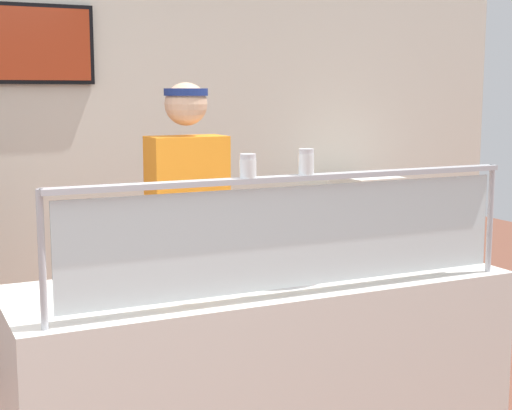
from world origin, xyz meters
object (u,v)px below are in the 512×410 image
parmesan_shaker (248,167)px  pizza_server (279,267)px  pizza_tray (268,272)px  worker_figure (189,235)px  pizza_box_stack (366,189)px  pepper_flake_shaker (306,163)px

parmesan_shaker → pizza_server: bearing=47.9°
pizza_tray → pizza_server: (0.04, -0.02, 0.02)m
pizza_server → worker_figure: 0.75m
worker_figure → pizza_box_stack: size_ratio=3.99×
pepper_flake_shaker → pizza_box_stack: 2.82m
pizza_server → pepper_flake_shaker: pepper_flake_shaker is taller
pizza_tray → pepper_flake_shaker: size_ratio=5.13×
pepper_flake_shaker → pizza_box_stack: size_ratio=0.22×
parmesan_shaker → pizza_box_stack: 2.97m
pizza_tray → pizza_box_stack: bearing=47.1°
worker_figure → pizza_box_stack: bearing=32.1°
parmesan_shaker → worker_figure: (0.17, 1.06, -0.44)m
pizza_tray → worker_figure: size_ratio=0.28×
pizza_box_stack → pizza_tray: bearing=-132.9°
pizza_tray → pepper_flake_shaker: bearing=-92.3°
pizza_server → pizza_box_stack: (1.67, 1.86, 0.02)m
pizza_server → parmesan_shaker: size_ratio=3.27×
pizza_tray → pizza_box_stack: 2.51m
pizza_tray → parmesan_shaker: size_ratio=5.76×
pizza_tray → parmesan_shaker: parmesan_shaker is taller
pizza_tray → pizza_server: 0.05m
pizza_tray → parmesan_shaker: 0.64m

